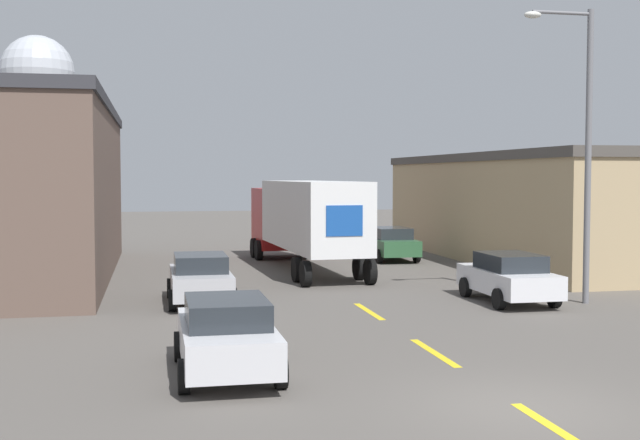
{
  "coord_description": "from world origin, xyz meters",
  "views": [
    {
      "loc": [
        -6.28,
        -12.81,
        4.06
      ],
      "look_at": [
        -0.61,
        14.48,
        2.52
      ],
      "focal_mm": 45.0,
      "sensor_mm": 36.0,
      "label": 1
    }
  ],
  "objects": [
    {
      "name": "road_centerline",
      "position": [
        0.0,
        4.49,
        0.0
      ],
      "size": [
        0.2,
        14.41,
        0.01
      ],
      "color": "yellow",
      "rests_on": "ground_plane"
    },
    {
      "name": "parked_car_right_mid",
      "position": [
        4.86,
        10.99,
        0.82
      ],
      "size": [
        2.05,
        4.31,
        1.58
      ],
      "color": "silver",
      "rests_on": "ground_plane"
    },
    {
      "name": "warehouse_right",
      "position": [
        12.23,
        23.28,
        2.57
      ],
      "size": [
        8.73,
        21.63,
        5.12
      ],
      "color": "tan",
      "rests_on": "ground_plane"
    },
    {
      "name": "parked_car_right_far",
      "position": [
        4.86,
        24.18,
        0.82
      ],
      "size": [
        2.05,
        4.31,
        1.58
      ],
      "color": "#2D5B38",
      "rests_on": "ground_plane"
    },
    {
      "name": "street_lamp",
      "position": [
        6.95,
        10.3,
        5.28
      ],
      "size": [
        2.35,
        0.32,
        9.27
      ],
      "color": "slate",
      "rests_on": "ground_plane"
    },
    {
      "name": "ground_plane",
      "position": [
        0.0,
        0.0,
        0.0
      ],
      "size": [
        160.0,
        160.0,
        0.0
      ],
      "primitive_type": "plane",
      "color": "#56514C"
    },
    {
      "name": "semi_truck",
      "position": [
        0.09,
        21.43,
        2.29
      ],
      "size": [
        3.34,
        12.99,
        3.84
      ],
      "rotation": [
        0.0,
        0.0,
        0.05
      ],
      "color": "#B21919",
      "rests_on": "ground_plane"
    },
    {
      "name": "water_tower",
      "position": [
        -15.79,
        58.91,
        12.72
      ],
      "size": [
        6.05,
        6.05,
        15.9
      ],
      "color": "#47474C",
      "rests_on": "ground_plane"
    },
    {
      "name": "parked_car_left_far",
      "position": [
        -4.86,
        12.74,
        0.82
      ],
      "size": [
        2.05,
        4.31,
        1.58
      ],
      "color": "#B2B2B7",
      "rests_on": "ground_plane"
    },
    {
      "name": "parked_car_left_near",
      "position": [
        -4.86,
        3.44,
        0.82
      ],
      "size": [
        2.05,
        4.31,
        1.58
      ],
      "color": "silver",
      "rests_on": "ground_plane"
    }
  ]
}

